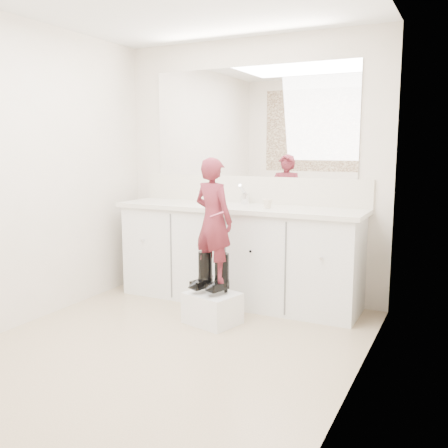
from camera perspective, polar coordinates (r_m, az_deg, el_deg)
The scene contains 16 objects.
floor at distance 3.68m, azimuth -6.58°, elevation -13.89°, with size 3.00×3.00×0.00m, color #8A785A.
wall_back at distance 4.72m, azimuth 3.08°, elevation 6.20°, with size 2.60×2.60×0.00m, color beige.
wall_left at distance 4.25m, azimuth -21.87°, elevation 5.29°, with size 3.00×3.00×0.00m, color beige.
wall_right at distance 2.90m, azimuth 15.18°, elevation 4.25°, with size 3.00×3.00×0.00m, color beige.
vanity_cabinet at distance 4.58m, azimuth 1.65°, elevation -3.67°, with size 2.20×0.55×0.85m, color silver.
countertop at distance 4.49m, azimuth 1.59°, elevation 1.84°, with size 2.28×0.58×0.04m, color beige.
backsplash at distance 4.72m, azimuth 2.99°, elevation 3.95°, with size 2.28×0.03×0.25m, color beige.
mirror at distance 4.71m, azimuth 3.07°, elevation 11.55°, with size 2.00×0.02×1.00m, color white.
faucet at distance 4.63m, azimuth 2.45°, elevation 2.93°, with size 0.08×0.08×0.10m, color silver.
cup at distance 4.32m, azimuth 4.99°, elevation 2.35°, with size 0.09×0.09×0.08m, color beige.
soap_bottle at distance 4.66m, azimuth -2.48°, elevation 3.35°, with size 0.07×0.07×0.16m, color white.
step_stool at distance 4.09m, azimuth -1.33°, elevation -9.58°, with size 0.39×0.33×0.25m, color silver.
boot_left at distance 4.05m, azimuth -2.15°, elevation -5.45°, with size 0.12×0.22×0.33m, color black, non-canonical shape.
boot_right at distance 3.99m, azimuth -0.25°, elevation -5.69°, with size 0.12×0.22×0.33m, color black, non-canonical shape.
toddler at distance 3.94m, azimuth -1.23°, elevation 0.46°, with size 0.36×0.24×0.98m, color #9A2F3B.
toothbrush at distance 3.83m, azimuth -0.85°, elevation 1.11°, with size 0.01×0.01×0.14m, color #DC557B.
Camera 1 is at (1.85, -2.84, 1.42)m, focal length 40.00 mm.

